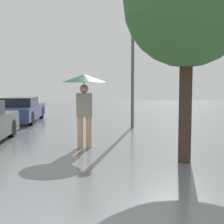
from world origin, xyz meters
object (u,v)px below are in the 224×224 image
parked_car_farthest (21,110)px  pedestrian (84,88)px  street_lamp (133,53)px  tree (187,3)px

parked_car_farthest → pedestrian: bearing=-63.7°
pedestrian → parked_car_farthest: size_ratio=0.45×
pedestrian → street_lamp: street_lamp is taller
pedestrian → street_lamp: 4.56m
parked_car_farthest → street_lamp: (4.93, -2.31, 2.44)m
parked_car_farthest → tree: 10.06m
pedestrian → parked_car_farthest: bearing=116.3°
pedestrian → tree: size_ratio=0.41×
tree → street_lamp: street_lamp is taller
tree → street_lamp: size_ratio=0.94×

